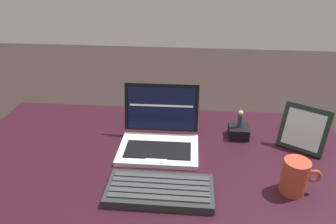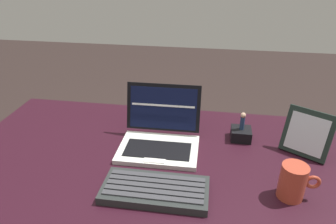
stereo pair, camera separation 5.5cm
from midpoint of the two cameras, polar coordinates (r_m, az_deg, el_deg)
desk at (r=1.07m, az=-1.41°, el=-15.47°), size 1.31×0.82×0.73m
laptop_front at (r=1.06m, az=-0.03°, el=-4.58°), size 0.27×0.24×0.19m
external_keyboard at (r=0.88m, az=-0.57°, el=-14.25°), size 0.30×0.14×0.03m
photo_frame at (r=1.11m, az=25.73°, el=-3.66°), size 0.16×0.12×0.16m
figurine_stand at (r=1.15m, az=14.72°, el=-3.98°), size 0.07×0.07×0.04m
figurine at (r=1.12m, az=15.05°, el=-1.53°), size 0.02×0.02×0.07m
coffee_mug at (r=0.92m, az=23.83°, el=-11.78°), size 0.11×0.07×0.10m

